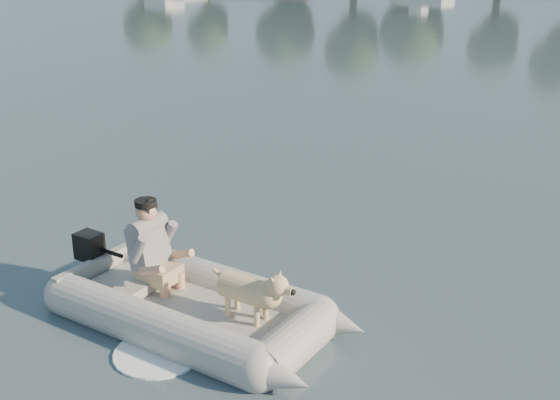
% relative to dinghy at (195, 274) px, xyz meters
% --- Properties ---
extents(water, '(160.00, 160.00, 0.00)m').
position_rel_dinghy_xyz_m(water, '(-0.07, 0.43, -0.61)').
color(water, slate).
rests_on(water, ground).
extents(dinghy, '(5.42, 4.33, 1.42)m').
position_rel_dinghy_xyz_m(dinghy, '(0.00, 0.00, 0.00)').
color(dinghy, '#9E9F99').
rests_on(dinghy, water).
extents(man, '(0.86, 0.78, 1.11)m').
position_rel_dinghy_xyz_m(man, '(-0.70, 0.19, 0.19)').
color(man, slate).
rests_on(man, dinghy).
extents(dog, '(1.01, 0.52, 0.64)m').
position_rel_dinghy_xyz_m(dog, '(0.66, -0.08, -0.08)').
color(dog, tan).
rests_on(dog, dinghy).
extents(outboard_motor, '(0.48, 0.38, 0.81)m').
position_rel_dinghy_xyz_m(outboard_motor, '(-1.68, 0.34, -0.29)').
color(outboard_motor, black).
rests_on(outboard_motor, dinghy).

